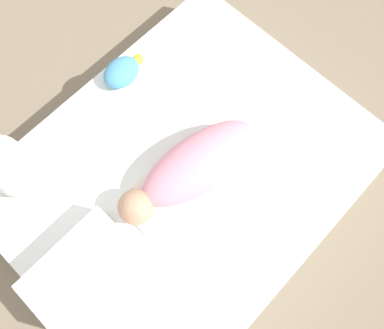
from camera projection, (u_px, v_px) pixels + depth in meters
The scene contains 7 objects.
ground_plane at pixel (186, 182), 1.56m from camera, with size 12.00×12.00×0.00m, color #7A6B56.
bed_mattress at pixel (185, 175), 1.47m from camera, with size 1.32×1.06×0.19m.
burp_cloth at pixel (152, 206), 1.33m from camera, with size 0.17×0.20×0.02m.
swaddled_baby at pixel (192, 168), 1.31m from camera, with size 0.57×0.28×0.15m.
pillow at pixel (90, 278), 1.21m from camera, with size 0.35×0.29×0.11m.
bunny_plush at pixel (15, 166), 1.24m from camera, with size 0.20×0.20×0.39m.
turtle_plush at pixel (122, 72), 1.46m from camera, with size 0.19×0.12×0.08m.
Camera 1 is at (-0.27, -0.30, 1.51)m, focal length 35.00 mm.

